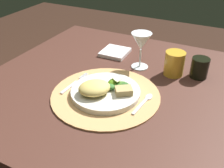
% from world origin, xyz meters
% --- Properties ---
extents(dining_table, '(1.16, 0.95, 0.72)m').
position_xyz_m(dining_table, '(0.00, 0.00, 0.55)').
color(dining_table, '#48281F').
rests_on(dining_table, ground).
extents(placemat, '(0.38, 0.38, 0.01)m').
position_xyz_m(placemat, '(-0.08, -0.09, 0.73)').
color(placemat, tan).
rests_on(placemat, dining_table).
extents(dinner_plate, '(0.24, 0.24, 0.02)m').
position_xyz_m(dinner_plate, '(-0.08, -0.09, 0.74)').
color(dinner_plate, silver).
rests_on(dinner_plate, placemat).
extents(pasta_serving, '(0.14, 0.14, 0.04)m').
position_xyz_m(pasta_serving, '(-0.10, -0.13, 0.77)').
color(pasta_serving, '#DFC265').
rests_on(pasta_serving, dinner_plate).
extents(salad_greens, '(0.09, 0.10, 0.03)m').
position_xyz_m(salad_greens, '(-0.06, -0.06, 0.76)').
color(salad_greens, '#33682B').
rests_on(salad_greens, dinner_plate).
extents(bread_piece, '(0.07, 0.07, 0.02)m').
position_xyz_m(bread_piece, '(-0.01, -0.09, 0.76)').
color(bread_piece, tan).
rests_on(bread_piece, dinner_plate).
extents(fork, '(0.02, 0.16, 0.00)m').
position_xyz_m(fork, '(-0.21, -0.09, 0.73)').
color(fork, silver).
rests_on(fork, placemat).
extents(spoon, '(0.03, 0.13, 0.01)m').
position_xyz_m(spoon, '(0.06, -0.07, 0.73)').
color(spoon, silver).
rests_on(spoon, placemat).
extents(napkin, '(0.12, 0.13, 0.02)m').
position_xyz_m(napkin, '(-0.20, 0.23, 0.73)').
color(napkin, white).
rests_on(napkin, dining_table).
extents(wine_glass, '(0.08, 0.08, 0.15)m').
position_xyz_m(wine_glass, '(-0.05, 0.16, 0.83)').
color(wine_glass, silver).
rests_on(wine_glass, dining_table).
extents(amber_tumbler, '(0.08, 0.08, 0.10)m').
position_xyz_m(amber_tumbler, '(0.09, 0.16, 0.77)').
color(amber_tumbler, gold).
rests_on(amber_tumbler, dining_table).
extents(dark_tumbler, '(0.07, 0.07, 0.08)m').
position_xyz_m(dark_tumbler, '(0.19, 0.19, 0.76)').
color(dark_tumbler, black).
rests_on(dark_tumbler, dining_table).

